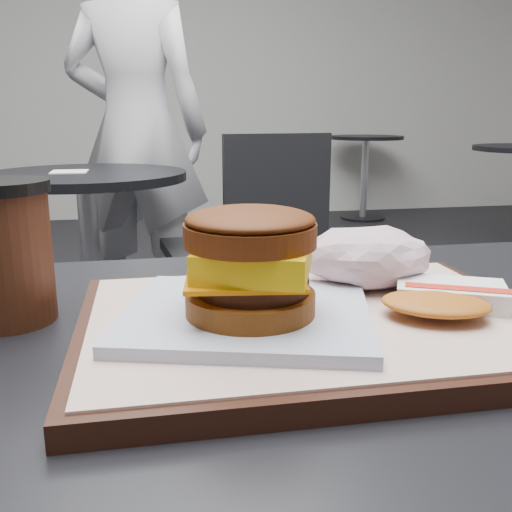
% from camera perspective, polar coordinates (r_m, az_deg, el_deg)
% --- Properties ---
extents(serving_tray, '(0.38, 0.28, 0.02)m').
position_cam_1_polar(serving_tray, '(0.48, 5.67, -6.80)').
color(serving_tray, black).
rests_on(serving_tray, customer_table).
extents(breakfast_sandwich, '(0.23, 0.22, 0.09)m').
position_cam_1_polar(breakfast_sandwich, '(0.44, -0.59, -1.95)').
color(breakfast_sandwich, silver).
rests_on(breakfast_sandwich, serving_tray).
extents(hash_brown, '(0.13, 0.12, 0.02)m').
position_cam_1_polar(hash_brown, '(0.50, 18.31, -4.01)').
color(hash_brown, white).
rests_on(hash_brown, serving_tray).
extents(crumpled_wrapper, '(0.13, 0.10, 0.06)m').
position_cam_1_polar(crumpled_wrapper, '(0.55, 11.03, -0.06)').
color(crumpled_wrapper, silver).
rests_on(crumpled_wrapper, serving_tray).
extents(coffee_cup, '(0.09, 0.09, 0.13)m').
position_cam_1_polar(coffee_cup, '(0.54, -23.97, 0.46)').
color(coffee_cup, '#3C1A0E').
rests_on(coffee_cup, customer_table).
extents(neighbor_table, '(0.70, 0.70, 0.75)m').
position_cam_1_polar(neighbor_table, '(2.12, -16.36, 2.67)').
color(neighbor_table, black).
rests_on(neighbor_table, ground).
extents(napkin, '(0.12, 0.12, 0.00)m').
position_cam_1_polar(napkin, '(2.10, -18.16, 8.02)').
color(napkin, white).
rests_on(napkin, neighbor_table).
extents(neighbor_chair, '(0.62, 0.47, 0.88)m').
position_cam_1_polar(neighbor_chair, '(2.07, -1.18, 1.87)').
color(neighbor_chair, '#ABABB0').
rests_on(neighbor_chair, ground).
extents(patron, '(0.74, 0.61, 1.75)m').
position_cam_1_polar(patron, '(2.61, -11.90, 12.18)').
color(patron, silver).
rests_on(patron, ground).
extents(bg_table_far, '(0.66, 0.66, 0.75)m').
position_cam_1_polar(bg_table_far, '(5.30, 10.87, 9.70)').
color(bg_table_far, black).
rests_on(bg_table_far, ground).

